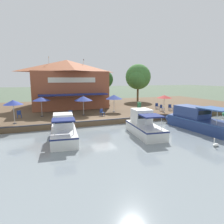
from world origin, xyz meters
TOP-DOWN VIEW (x-y plane):
  - ground_plane at (0.00, 0.00)m, footprint 220.00×220.00m
  - quay_deck at (-11.00, 0.00)m, footprint 22.00×56.00m
  - quay_edge_fender at (-0.10, 0.00)m, footprint 0.20×50.40m
  - waterfront_restaurant at (-13.05, -1.78)m, footprint 11.76×11.45m
  - patio_umbrella_by_entrance at (-4.92, -6.09)m, footprint 2.04×2.04m
  - patio_umbrella_mid_patio_right at (-4.00, -1.25)m, footprint 2.22×2.22m
  - patio_umbrella_mid_patio_left at (-5.03, 3.18)m, footprint 2.28×2.28m
  - patio_umbrella_far_corner at (-1.75, -8.77)m, footprint 1.87×1.87m
  - patio_umbrella_near_quay_edge at (-2.13, 9.18)m, footprint 1.98×1.98m
  - cafe_chair_beside_entrance at (-2.84, -3.06)m, footprint 0.54×0.54m
  - cafe_chair_facing_river at (-3.23, 11.02)m, footprint 0.50×0.50m
  - cafe_chair_far_corner_seat at (-2.72, 0.73)m, footprint 0.58×0.58m
  - cafe_chair_under_first_umbrella at (-3.46, 9.77)m, footprint 0.53×0.53m
  - cafe_chair_mid_patio at (-5.22, 10.15)m, footprint 0.49×0.49m
  - cafe_chair_back_row_seat at (-4.79, -8.57)m, footprint 0.51×0.51m
  - person_mid_patio at (-2.17, 5.48)m, footprint 0.50×0.50m
  - motorboat_distant_upstream at (4.28, 2.34)m, footprint 6.02×2.52m
  - motorboat_fourth_along at (4.27, 8.31)m, footprint 8.00×3.14m
  - motorboat_outer_channel at (3.52, -4.65)m, footprint 5.81×2.50m
  - mooring_post at (-0.35, 10.68)m, footprint 0.22×0.22m
  - swan at (9.40, 5.67)m, footprint 0.36×0.62m
  - tree_downstream_bank at (-15.71, 12.42)m, footprint 5.26×5.01m
  - tree_upstream_bank at (-15.54, 5.27)m, footprint 3.48×3.32m

SIDE VIEW (x-z plane):
  - ground_plane at x=0.00m, z-range 0.00..0.00m
  - swan at x=9.40m, z-range -0.12..0.57m
  - quay_deck at x=-11.00m, z-range 0.00..0.60m
  - quay_edge_fender at x=-0.10m, z-range 0.60..0.70m
  - motorboat_outer_channel at x=3.52m, z-range -0.26..1.85m
  - motorboat_distant_upstream at x=4.28m, z-range -0.28..1.94m
  - motorboat_fourth_along at x=4.27m, z-range -0.26..2.08m
  - mooring_post at x=-0.35m, z-range 0.61..1.46m
  - cafe_chair_beside_entrance at x=-2.84m, z-range 0.65..1.50m
  - cafe_chair_facing_river at x=-3.23m, z-range 0.65..1.50m
  - cafe_chair_far_corner_seat at x=-2.72m, z-range 0.65..1.50m
  - cafe_chair_under_first_umbrella at x=-3.46m, z-range 0.65..1.50m
  - cafe_chair_mid_patio at x=-5.22m, z-range 0.65..1.50m
  - cafe_chair_back_row_seat at x=-4.79m, z-range 0.65..1.50m
  - person_mid_patio at x=-2.17m, z-range 0.83..2.58m
  - patio_umbrella_mid_patio_left at x=-5.03m, z-range 1.45..3.80m
  - patio_umbrella_mid_patio_right at x=-4.00m, z-range 1.48..3.88m
  - patio_umbrella_by_entrance at x=-4.92m, z-range 1.52..3.86m
  - patio_umbrella_near_quay_edge at x=-2.13m, z-range 1.53..3.88m
  - patio_umbrella_far_corner at x=-1.75m, z-range 1.54..3.97m
  - waterfront_restaurant at x=-13.05m, z-range 0.45..8.27m
  - tree_upstream_bank at x=-15.54m, z-range 1.80..7.77m
  - tree_downstream_bank at x=-15.71m, z-range 1.61..8.92m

